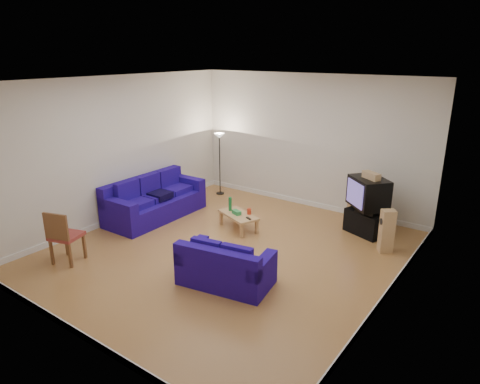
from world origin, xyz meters
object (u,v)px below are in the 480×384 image
Objects in this scene: sofa_loveseat at (225,269)px; coffee_table at (238,216)px; sofa_three_seat at (154,202)px; tv_stand at (365,223)px; television at (368,193)px.

sofa_loveseat is 2.34m from coffee_table.
sofa_three_seat is 1.49× the size of sofa_loveseat.
sofa_loveseat reaches higher than tv_stand.
sofa_three_seat is at bearing -135.82° from tv_stand.
tv_stand is 0.66m from television.
sofa_three_seat is 4.74m from tv_stand.
television reaches higher than coffee_table.
coffee_table is (2.03, 0.54, -0.05)m from sofa_three_seat.
coffee_table is 2.75m from television.
sofa_three_seat is 2.42× the size of television.
sofa_loveseat is 3.61m from television.
tv_stand is at bearing 61.40° from sofa_loveseat.
television is at bearing 143.79° from tv_stand.
sofa_loveseat is at bearing -87.93° from tv_stand.
sofa_three_seat is at bearing -165.01° from coffee_table.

